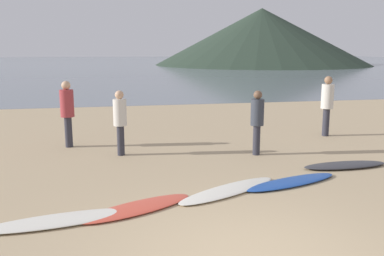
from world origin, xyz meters
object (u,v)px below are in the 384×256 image
(person_3, at_px, (67,108))
(surfboard_3, at_px, (291,182))
(surfboard_2, at_px, (229,190))
(person_1, at_px, (257,117))
(surfboard_1, at_px, (137,208))
(person_2, at_px, (327,101))
(surfboard_4, at_px, (345,165))
(surfboard_0, at_px, (59,220))
(person_0, at_px, (120,117))

(person_3, bearing_deg, surfboard_3, -166.84)
(surfboard_2, distance_m, person_3, 5.44)
(person_1, bearing_deg, surfboard_1, 120.62)
(surfboard_1, xyz_separation_m, surfboard_2, (1.72, 0.54, 0.00))
(person_3, bearing_deg, person_2, -125.27)
(surfboard_1, distance_m, person_3, 5.14)
(person_3, bearing_deg, surfboard_2, -178.21)
(person_1, bearing_deg, person_3, 55.87)
(surfboard_4, bearing_deg, surfboard_2, -162.37)
(surfboard_0, height_order, person_1, person_1)
(person_2, bearing_deg, surfboard_1, 64.36)
(surfboard_3, distance_m, person_3, 6.18)
(surfboard_3, height_order, person_2, person_2)
(person_0, height_order, person_1, person_0)
(surfboard_3, height_order, person_3, person_3)
(person_0, distance_m, person_2, 6.24)
(surfboard_2, relative_size, surfboard_3, 1.06)
(surfboard_1, height_order, surfboard_2, surfboard_2)
(person_2, xyz_separation_m, person_3, (-7.47, 0.01, -0.02))
(surfboard_1, height_order, person_3, person_3)
(surfboard_4, distance_m, person_3, 7.07)
(surfboard_0, distance_m, surfboard_2, 3.04)
(surfboard_1, xyz_separation_m, person_0, (-0.15, 3.65, 0.92))
(surfboard_1, relative_size, person_2, 1.15)
(surfboard_0, height_order, surfboard_1, surfboard_0)
(surfboard_4, relative_size, person_3, 1.11)
(surfboard_1, relative_size, surfboard_2, 0.88)
(surfboard_1, bearing_deg, surfboard_3, -11.78)
(surfboard_2, xyz_separation_m, surfboard_4, (3.00, 1.06, 0.02))
(surfboard_3, relative_size, person_3, 1.24)
(person_2, bearing_deg, person_0, 36.22)
(surfboard_3, xyz_separation_m, surfboard_4, (1.66, 0.84, 0.01))
(surfboard_0, distance_m, person_2, 8.87)
(person_2, bearing_deg, person_1, 57.50)
(surfboard_4, relative_size, person_2, 1.10)
(surfboard_3, xyz_separation_m, person_1, (0.09, 2.29, 0.91))
(surfboard_0, xyz_separation_m, person_0, (1.06, 3.95, 0.91))
(surfboard_0, height_order, person_2, person_2)
(person_1, xyz_separation_m, person_3, (-4.65, 1.77, 0.10))
(surfboard_3, bearing_deg, surfboard_2, 170.88)
(surfboard_0, xyz_separation_m, surfboard_2, (2.93, 0.84, -0.00))
(surfboard_4, height_order, person_3, person_3)
(surfboard_2, relative_size, person_2, 1.30)
(surfboard_4, bearing_deg, person_0, 155.38)
(surfboard_1, xyz_separation_m, surfboard_4, (4.72, 1.60, 0.02))
(surfboard_0, bearing_deg, surfboard_3, 3.83)
(person_1, relative_size, person_2, 0.89)
(surfboard_2, distance_m, person_2, 6.11)
(surfboard_2, relative_size, surfboard_4, 1.18)
(surfboard_3, distance_m, surfboard_4, 1.86)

